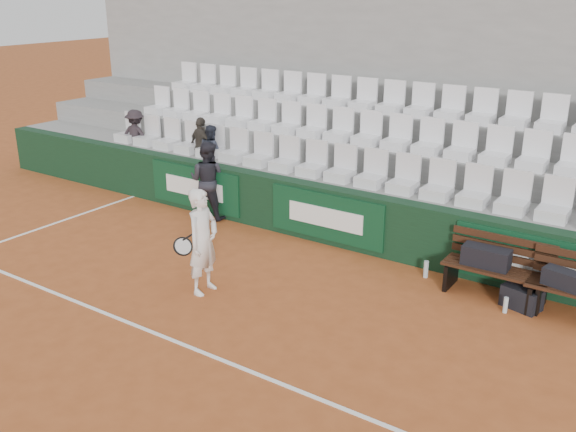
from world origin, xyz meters
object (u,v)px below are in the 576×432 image
object	(u,v)px
bench_left	(495,283)
sports_bag_right	(563,279)
water_bottle_near	(426,269)
ball_kid	(208,180)
sports_bag_left	(486,257)
water_bottle_far	(506,305)
tennis_player	(203,242)
spectator_b	(201,125)
spectator_c	(211,130)
spectator_a	(134,116)
sports_bag_ground	(522,298)

from	to	relation	value
bench_left	sports_bag_right	bearing A→B (deg)	-5.51
water_bottle_near	ball_kid	distance (m)	4.60
sports_bag_left	sports_bag_right	distance (m)	1.07
water_bottle_near	water_bottle_far	size ratio (longest dim) A/B	1.17
sports_bag_left	tennis_player	xyz separation A→B (m)	(-3.42, -2.20, 0.20)
water_bottle_far	tennis_player	distance (m)	4.33
tennis_player	sports_bag_left	bearing A→B (deg)	32.72
spectator_b	spectator_c	xyz separation A→B (m)	(0.27, 0.00, -0.06)
spectator_a	water_bottle_near	bearing A→B (deg)	161.27
bench_left	ball_kid	world-z (taller)	ball_kid
sports_bag_left	spectator_a	bearing A→B (deg)	173.02
sports_bag_left	water_bottle_near	bearing A→B (deg)	175.12
water_bottle_near	spectator_c	distance (m)	5.34
water_bottle_near	water_bottle_far	bearing A→B (deg)	-18.53
water_bottle_far	ball_kid	distance (m)	5.98
sports_bag_ground	tennis_player	size ratio (longest dim) A/B	0.33
water_bottle_far	spectator_a	bearing A→B (deg)	170.91
spectator_b	spectator_c	size ratio (longest dim) A/B	1.11
water_bottle_near	spectator_a	size ratio (longest dim) A/B	0.23
water_bottle_near	tennis_player	world-z (taller)	tennis_player
tennis_player	spectator_a	distance (m)	5.76
sports_bag_right	water_bottle_near	xyz separation A→B (m)	(-1.98, 0.17, -0.43)
sports_bag_right	sports_bag_ground	world-z (taller)	sports_bag_right
sports_bag_ground	water_bottle_near	world-z (taller)	sports_bag_ground
ball_kid	spectator_c	world-z (taller)	spectator_c
spectator_b	sports_bag_ground	bearing A→B (deg)	-175.20
bench_left	ball_kid	size ratio (longest dim) A/B	0.99
bench_left	sports_bag_left	size ratio (longest dim) A/B	2.25
spectator_c	ball_kid	bearing A→B (deg)	149.32
sports_bag_ground	spectator_b	bearing A→B (deg)	170.76
water_bottle_near	spectator_a	distance (m)	7.44
sports_bag_left	tennis_player	world-z (taller)	tennis_player
bench_left	spectator_c	bearing A→B (deg)	170.73
sports_bag_left	spectator_c	xyz separation A→B (m)	(-5.98, 1.00, 0.95)
spectator_a	water_bottle_far	bearing A→B (deg)	159.42
spectator_c	water_bottle_far	bearing A→B (deg)	-167.71
water_bottle_far	bench_left	bearing A→B (deg)	126.97
sports_bag_right	spectator_a	xyz separation A→B (m)	(-9.22, 1.09, 1.02)
sports_bag_right	sports_bag_ground	size ratio (longest dim) A/B	0.99
ball_kid	tennis_player	bearing A→B (deg)	115.74
bench_left	sports_bag_ground	xyz separation A→B (m)	(0.42, -0.11, -0.07)
spectator_a	tennis_player	bearing A→B (deg)	134.44
spectator_a	spectator_c	xyz separation A→B (m)	(2.17, 0.00, -0.04)
tennis_player	spectator_c	distance (m)	4.16
sports_bag_right	sports_bag_ground	xyz separation A→B (m)	(-0.48, -0.02, -0.41)
bench_left	tennis_player	xyz separation A→B (m)	(-3.59, -2.20, 0.56)
sports_bag_left	spectator_b	bearing A→B (deg)	170.92
spectator_b	spectator_a	bearing A→B (deg)	14.04
ball_kid	water_bottle_far	bearing A→B (deg)	159.92
spectator_b	spectator_c	distance (m)	0.27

